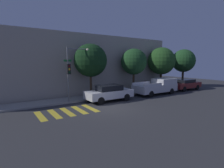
% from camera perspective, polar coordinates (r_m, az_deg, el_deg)
% --- Properties ---
extents(ground_plane, '(60.00, 60.00, 0.00)m').
position_cam_1_polar(ground_plane, '(14.09, -1.25, -7.88)').
color(ground_plane, '#333335').
extents(sidewalk, '(26.00, 2.28, 0.14)m').
position_cam_1_polar(sidewalk, '(17.79, -8.79, -4.53)').
color(sidewalk, gray).
rests_on(sidewalk, ground).
extents(building_row, '(26.00, 6.00, 6.71)m').
position_cam_1_polar(building_row, '(21.63, -14.06, 6.18)').
color(building_row, '#A89E8E').
rests_on(building_row, ground).
extents(crosswalk, '(4.22, 2.60, 0.00)m').
position_cam_1_polar(crosswalk, '(13.49, -14.40, -8.78)').
color(crosswalk, gold).
rests_on(crosswalk, ground).
extents(traffic_light_pole, '(2.46, 0.56, 4.98)m').
position_cam_1_polar(traffic_light_pole, '(15.93, -12.54, 5.89)').
color(traffic_light_pole, slate).
rests_on(traffic_light_pole, ground).
extents(sedan_near_corner, '(4.53, 1.85, 1.54)m').
position_cam_1_polar(sedan_near_corner, '(16.39, -0.95, -2.82)').
color(sedan_near_corner, silver).
rests_on(sedan_near_corner, ground).
extents(pickup_truck, '(5.31, 2.08, 1.75)m').
position_cam_1_polar(pickup_truck, '(20.62, 14.53, -0.75)').
color(pickup_truck, '#BCBCC1').
rests_on(pickup_truck, ground).
extents(sedan_middle, '(4.62, 1.83, 1.41)m').
position_cam_1_polar(sedan_middle, '(24.86, 22.79, -0.06)').
color(sedan_middle, maroon).
rests_on(sedan_middle, ground).
extents(tree_near_corner, '(3.32, 3.32, 5.48)m').
position_cam_1_polar(tree_near_corner, '(17.76, -7.03, 7.64)').
color(tree_near_corner, '#4C3823').
rests_on(tree_near_corner, ground).
extents(tree_midblock, '(3.06, 3.06, 5.23)m').
position_cam_1_polar(tree_midblock, '(20.93, 7.13, 7.22)').
color(tree_midblock, '#42301E').
rests_on(tree_midblock, ground).
extents(tree_far_end, '(3.60, 3.60, 5.59)m').
position_cam_1_polar(tree_far_end, '(24.35, 15.83, 7.21)').
color(tree_far_end, '#42301E').
rests_on(tree_far_end, ground).
extents(tree_behind_truck, '(3.36, 3.36, 5.53)m').
position_cam_1_polar(tree_behind_truck, '(28.21, 22.31, 7.02)').
color(tree_behind_truck, brown).
rests_on(tree_behind_truck, ground).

